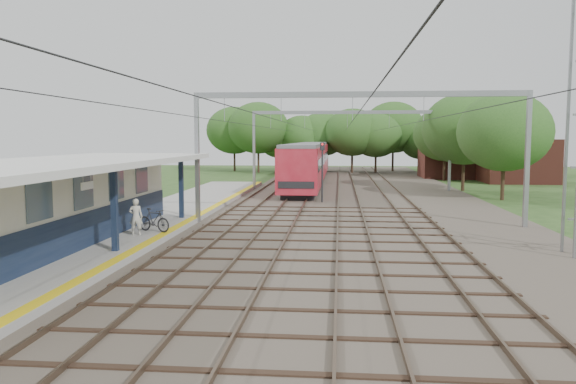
{
  "coord_description": "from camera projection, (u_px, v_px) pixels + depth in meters",
  "views": [
    {
      "loc": [
        2.55,
        -14.3,
        4.61
      ],
      "look_at": [
        -0.31,
        16.9,
        1.6
      ],
      "focal_mm": 35.0,
      "sensor_mm": 36.0,
      "label": 1
    }
  ],
  "objects": [
    {
      "name": "station_building",
      "position": [
        52.0,
        203.0,
        22.4
      ],
      "size": [
        3.41,
        18.0,
        3.4
      ],
      "color": "beige",
      "rests_on": "platform"
    },
    {
      "name": "yellow_stripe",
      "position": [
        189.0,
        220.0,
        29.17
      ],
      "size": [
        0.45,
        52.0,
        0.01
      ],
      "primitive_type": "cube",
      "color": "yellow",
      "rests_on": "platform"
    },
    {
      "name": "rail_tracks",
      "position": [
        326.0,
        194.0,
        44.44
      ],
      "size": [
        11.8,
        88.0,
        0.15
      ],
      "color": "brown",
      "rests_on": "ballast_bed"
    },
    {
      "name": "canopy",
      "position": [
        65.0,
        164.0,
        21.15
      ],
      "size": [
        6.4,
        20.0,
        3.44
      ],
      "color": "#111D35",
      "rests_on": "platform"
    },
    {
      "name": "bicycle",
      "position": [
        154.0,
        220.0,
        25.58
      ],
      "size": [
        1.83,
        1.15,
        1.07
      ],
      "primitive_type": "imported",
      "rotation": [
        0.0,
        0.0,
        1.17
      ],
      "color": "black",
      "rests_on": "platform"
    },
    {
      "name": "ground",
      "position": [
        242.0,
        313.0,
        14.85
      ],
      "size": [
        160.0,
        160.0,
        0.0
      ],
      "primitive_type": "plane",
      "color": "#2D4C1E",
      "rests_on": "ground"
    },
    {
      "name": "signal_post",
      "position": [
        322.0,
        165.0,
        39.33
      ],
      "size": [
        0.34,
        0.3,
        4.31
      ],
      "rotation": [
        0.0,
        0.0,
        0.33
      ],
      "color": "black",
      "rests_on": "ground"
    },
    {
      "name": "person",
      "position": [
        136.0,
        217.0,
        24.67
      ],
      "size": [
        0.64,
        0.47,
        1.63
      ],
      "primitive_type": "imported",
      "rotation": [
        0.0,
        0.0,
        3.29
      ],
      "color": "beige",
      "rests_on": "platform"
    },
    {
      "name": "catenary_system",
      "position": [
        352.0,
        125.0,
        39.08
      ],
      "size": [
        17.22,
        88.0,
        7.0
      ],
      "color": "gray",
      "rests_on": "ground"
    },
    {
      "name": "house_far",
      "position": [
        457.0,
        150.0,
        64.63
      ],
      "size": [
        8.0,
        6.12,
        8.66
      ],
      "color": "brown",
      "rests_on": "ground"
    },
    {
      "name": "ballast_bed",
      "position": [
        358.0,
        196.0,
        44.22
      ],
      "size": [
        18.0,
        90.0,
        0.1
      ],
      "primitive_type": "cube",
      "color": "#473D33",
      "rests_on": "ground"
    },
    {
      "name": "house_near",
      "position": [
        518.0,
        154.0,
        58.25
      ],
      "size": [
        7.0,
        6.12,
        7.89
      ],
      "color": "brown",
      "rests_on": "ground"
    },
    {
      "name": "train",
      "position": [
        310.0,
        161.0,
        58.69
      ],
      "size": [
        3.08,
        38.3,
        4.03
      ],
      "color": "black",
      "rests_on": "ballast_bed"
    },
    {
      "name": "platform",
      "position": [
        147.0,
        223.0,
        29.39
      ],
      "size": [
        5.0,
        52.0,
        0.35
      ],
      "primitive_type": "cube",
      "color": "gray",
      "rests_on": "ground"
    },
    {
      "name": "tree_band",
      "position": [
        350.0,
        136.0,
        70.65
      ],
      "size": [
        31.72,
        30.88,
        8.82
      ],
      "color": "#382619",
      "rests_on": "ground"
    }
  ]
}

